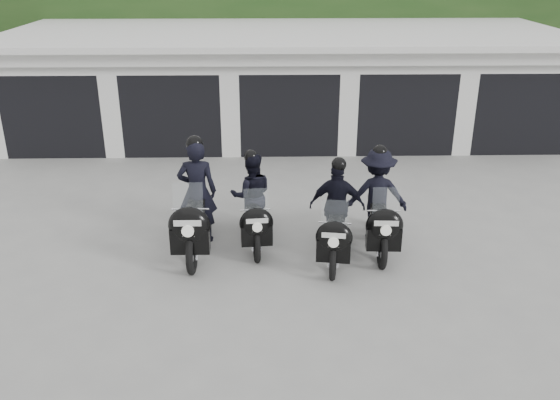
{
  "coord_description": "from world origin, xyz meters",
  "views": [
    {
      "loc": [
        -0.59,
        -9.72,
        5.12
      ],
      "look_at": [
        -0.37,
        -0.08,
        1.05
      ],
      "focal_mm": 38.0,
      "sensor_mm": 36.0,
      "label": 1
    }
  ],
  "objects_px": {
    "police_bike_d": "(378,202)",
    "police_bike_b": "(252,203)",
    "police_bike_a": "(196,206)",
    "police_bike_c": "(337,214)"
  },
  "relations": [
    {
      "from": "police_bike_a",
      "to": "police_bike_d",
      "type": "bearing_deg",
      "value": 2.88
    },
    {
      "from": "police_bike_c",
      "to": "police_bike_d",
      "type": "xyz_separation_m",
      "value": [
        0.81,
        0.42,
        0.04
      ]
    },
    {
      "from": "police_bike_b",
      "to": "police_bike_c",
      "type": "relative_size",
      "value": 0.98
    },
    {
      "from": "police_bike_b",
      "to": "police_bike_d",
      "type": "xyz_separation_m",
      "value": [
        2.32,
        -0.18,
        0.07
      ]
    },
    {
      "from": "police_bike_a",
      "to": "police_bike_b",
      "type": "bearing_deg",
      "value": 18.47
    },
    {
      "from": "police_bike_a",
      "to": "police_bike_d",
      "type": "distance_m",
      "value": 3.35
    },
    {
      "from": "police_bike_b",
      "to": "police_bike_d",
      "type": "relative_size",
      "value": 0.93
    },
    {
      "from": "police_bike_d",
      "to": "police_bike_b",
      "type": "bearing_deg",
      "value": 178.49
    },
    {
      "from": "police_bike_c",
      "to": "police_bike_d",
      "type": "relative_size",
      "value": 0.95
    },
    {
      "from": "police_bike_b",
      "to": "police_bike_c",
      "type": "height_order",
      "value": "police_bike_c"
    }
  ]
}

